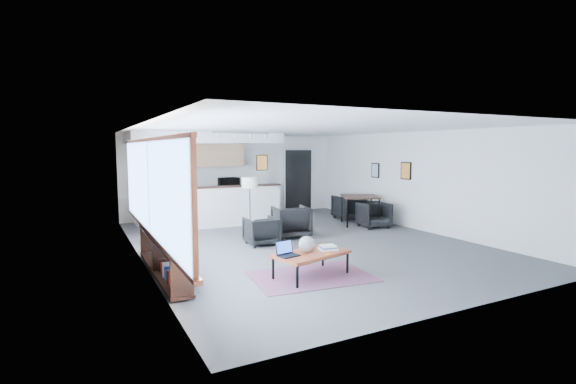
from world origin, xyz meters
name	(u,v)px	position (x,y,z in m)	size (l,w,h in m)	color
room	(302,186)	(0.00, 0.00, 1.30)	(7.02, 9.02, 2.62)	#48484A
window	(149,190)	(-3.46, -0.90, 1.46)	(0.10, 5.95, 1.66)	#8CBFFF
console	(163,256)	(-3.30, -1.05, 0.33)	(0.35, 3.00, 0.80)	black
kitchenette	(204,175)	(-1.20, 3.71, 1.38)	(4.20, 1.96, 2.60)	white
doorway	(298,180)	(2.30, 4.42, 1.07)	(1.10, 0.12, 2.15)	black
track_light	(242,134)	(-0.59, 2.20, 2.53)	(1.60, 0.07, 0.15)	silver
wall_art_lower	(406,171)	(3.47, 0.40, 1.55)	(0.03, 0.38, 0.48)	black
wall_art_upper	(375,170)	(3.47, 1.70, 1.50)	(0.03, 0.34, 0.44)	black
kilim_rug	(311,276)	(-1.10, -2.30, 0.01)	(2.12, 1.56, 0.01)	#562D43
coffee_table	(311,254)	(-1.10, -2.30, 0.39)	(1.41, 0.98, 0.42)	maroon
laptop	(286,251)	(-1.57, -2.29, 0.49)	(0.37, 0.32, 0.23)	black
ceramic_pot	(307,244)	(-1.16, -2.25, 0.55)	(0.27, 0.27, 0.27)	gray
book_stack	(328,248)	(-0.76, -2.30, 0.46)	(0.33, 0.28, 0.09)	silver
coaster	(328,254)	(-0.93, -2.54, 0.42)	(0.10, 0.10, 0.01)	#E5590C
armchair_left	(261,230)	(-0.91, 0.24, 0.34)	(0.67, 0.63, 0.69)	black
armchair_right	(291,220)	(0.06, 0.64, 0.42)	(0.82, 0.76, 0.84)	black
floor_lamp	(250,185)	(-0.66, 1.51, 1.25)	(0.51, 0.51, 1.44)	black
dining_table	(360,198)	(2.57, 1.22, 0.76)	(1.30, 1.30, 0.83)	black
dining_chair_near	(374,216)	(2.65, 0.71, 0.33)	(0.63, 0.59, 0.65)	black
dining_chair_far	(349,208)	(2.87, 2.20, 0.35)	(0.67, 0.63, 0.69)	black
microwave	(229,182)	(-0.30, 4.15, 1.13)	(0.58, 0.32, 0.39)	black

